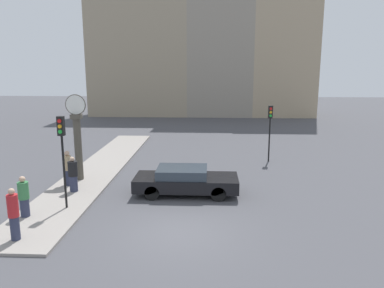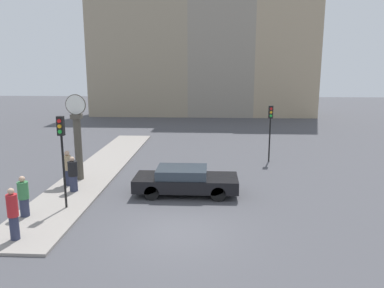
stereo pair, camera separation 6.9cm
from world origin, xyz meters
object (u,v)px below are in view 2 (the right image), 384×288
at_px(traffic_light_far, 270,122).
at_px(traffic_light_near, 62,143).
at_px(sedan_car, 185,180).
at_px(pedestrian_green_hoodie, 24,197).
at_px(pedestrian_red_top, 13,214).
at_px(pedestrian_black_jacket, 73,174).
at_px(street_clock, 78,139).
at_px(pedestrian_tan_coat, 68,168).

bearing_deg(traffic_light_far, traffic_light_near, -138.31).
xyz_separation_m(sedan_car, traffic_light_near, (-4.69, -2.15, 2.12)).
relative_size(traffic_light_near, traffic_light_far, 1.09).
bearing_deg(sedan_car, pedestrian_green_hoodie, -152.29).
height_order(traffic_light_near, pedestrian_red_top, traffic_light_near).
height_order(sedan_car, pedestrian_black_jacket, pedestrian_black_jacket).
bearing_deg(street_clock, traffic_light_near, -78.50).
bearing_deg(pedestrian_black_jacket, street_clock, 101.05).
bearing_deg(pedestrian_green_hoodie, sedan_car, 27.71).
xyz_separation_m(pedestrian_green_hoodie, pedestrian_black_jacket, (0.81, 2.97, 0.01)).
bearing_deg(pedestrian_tan_coat, pedestrian_black_jacket, -56.42).
height_order(pedestrian_tan_coat, pedestrian_green_hoodie, pedestrian_tan_coat).
xyz_separation_m(sedan_car, pedestrian_tan_coat, (-5.67, 0.69, 0.31)).
bearing_deg(pedestrian_tan_coat, pedestrian_green_hoodie, -93.85).
bearing_deg(street_clock, sedan_car, -17.46).
xyz_separation_m(traffic_light_near, pedestrian_red_top, (-0.60, -2.89, -1.79)).
height_order(pedestrian_tan_coat, pedestrian_black_jacket, pedestrian_tan_coat).
distance_m(traffic_light_near, pedestrian_green_hoodie, 2.46).
bearing_deg(traffic_light_near, pedestrian_green_hoodie, -142.09).
distance_m(pedestrian_tan_coat, pedestrian_green_hoodie, 3.82).
bearing_deg(traffic_light_far, pedestrian_green_hoodie, -138.73).
bearing_deg(pedestrian_red_top, sedan_car, 43.64).
distance_m(sedan_car, traffic_light_near, 5.58).
xyz_separation_m(street_clock, pedestrian_tan_coat, (-0.19, -1.03, -1.19)).
xyz_separation_m(traffic_light_far, pedestrian_red_top, (-9.99, -11.26, -1.48)).
bearing_deg(sedan_car, street_clock, 162.54).
height_order(traffic_light_near, pedestrian_black_jacket, traffic_light_near).
relative_size(traffic_light_near, pedestrian_green_hoodie, 2.35).
bearing_deg(pedestrian_green_hoodie, traffic_light_near, 37.91).
bearing_deg(traffic_light_near, pedestrian_tan_coat, 108.95).
relative_size(traffic_light_far, pedestrian_black_jacket, 2.11).
distance_m(pedestrian_green_hoodie, pedestrian_black_jacket, 3.08).
bearing_deg(traffic_light_near, pedestrian_black_jacket, 101.91).
relative_size(sedan_car, pedestrian_black_jacket, 2.87).
bearing_deg(sedan_car, pedestrian_black_jacket, -178.45).
height_order(traffic_light_far, pedestrian_green_hoodie, traffic_light_far).
relative_size(traffic_light_near, street_clock, 0.87).
distance_m(pedestrian_red_top, pedestrian_black_jacket, 4.91).
bearing_deg(sedan_car, pedestrian_tan_coat, 173.02).
xyz_separation_m(sedan_car, traffic_light_far, (4.70, 6.21, 1.81)).
xyz_separation_m(traffic_light_far, pedestrian_black_jacket, (-9.82, -6.35, -1.57)).
bearing_deg(pedestrian_black_jacket, traffic_light_near, -78.09).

